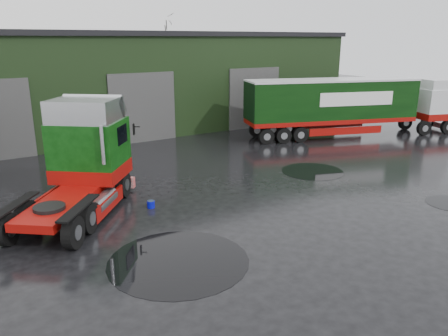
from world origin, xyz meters
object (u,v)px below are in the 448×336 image
at_px(warehouse, 108,80).
at_px(tree_back_b, 156,61).
at_px(hero_tractor, 69,163).
at_px(wash_bucket, 151,204).
at_px(lorry_right, 331,108).

distance_m(warehouse, tree_back_b, 12.82).
distance_m(hero_tractor, tree_back_b, 29.39).
height_order(hero_tractor, wash_bucket, hero_tractor).
bearing_deg(lorry_right, hero_tractor, -55.93).
relative_size(hero_tractor, lorry_right, 0.46).
relative_size(wash_bucket, tree_back_b, 0.04).
bearing_deg(tree_back_b, hero_tractor, -119.62).
distance_m(lorry_right, wash_bucket, 15.09).
bearing_deg(wash_bucket, lorry_right, 19.80).
height_order(lorry_right, wash_bucket, lorry_right).
height_order(hero_tractor, tree_back_b, tree_back_b).
xyz_separation_m(warehouse, wash_bucket, (-3.93, -16.08, -3.03)).
height_order(wash_bucket, tree_back_b, tree_back_b).
xyz_separation_m(warehouse, lorry_right, (10.18, -11.00, -1.37)).
height_order(warehouse, wash_bucket, warehouse).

